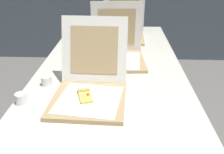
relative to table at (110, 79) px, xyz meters
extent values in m
cube|color=silver|center=(0.00, 0.00, 0.03)|extent=(0.96, 2.36, 0.03)
cylinder|color=gray|center=(-0.41, 1.11, -0.34)|extent=(0.04, 0.04, 0.69)
cylinder|color=gray|center=(0.41, 1.11, -0.34)|extent=(0.04, 0.04, 0.69)
cube|color=tan|center=(-0.09, -0.36, 0.05)|extent=(0.39, 0.39, 0.02)
cube|color=silver|center=(-0.09, -0.36, 0.06)|extent=(0.35, 0.35, 0.00)
cube|color=white|center=(-0.08, -0.12, 0.24)|extent=(0.38, 0.13, 0.36)
cube|color=tan|center=(-0.08, -0.12, 0.24)|extent=(0.27, 0.09, 0.26)
cube|color=#EAC156|center=(-0.11, -0.35, 0.07)|extent=(0.09, 0.13, 0.01)
cube|color=tan|center=(-0.13, -0.29, 0.07)|extent=(0.07, 0.04, 0.02)
sphere|color=orange|center=(-0.10, -0.34, 0.08)|extent=(0.02, 0.02, 0.02)
cube|color=tan|center=(0.04, 0.18, 0.05)|extent=(0.40, 0.40, 0.02)
cube|color=silver|center=(0.04, 0.17, 0.06)|extent=(0.34, 0.34, 0.00)
cube|color=white|center=(0.03, 0.35, 0.25)|extent=(0.37, 0.05, 0.37)
cube|color=tan|center=(0.03, 0.35, 0.25)|extent=(0.27, 0.04, 0.27)
cube|color=tan|center=(0.08, 0.73, 0.05)|extent=(0.38, 0.38, 0.02)
cube|color=silver|center=(0.08, 0.72, 0.06)|extent=(0.33, 0.33, 0.00)
cube|color=white|center=(0.09, 0.88, 0.25)|extent=(0.37, 0.09, 0.37)
cube|color=tan|center=(0.09, 0.87, 0.25)|extent=(0.27, 0.06, 0.26)
cylinder|color=white|center=(-0.36, -0.18, 0.07)|extent=(0.06, 0.06, 0.06)
cylinder|color=white|center=(-0.26, 0.36, 0.07)|extent=(0.06, 0.06, 0.06)
cylinder|color=white|center=(-0.43, -0.38, 0.07)|extent=(0.06, 0.06, 0.06)
camera|label=1|loc=(0.07, -1.44, 0.72)|focal=39.87mm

